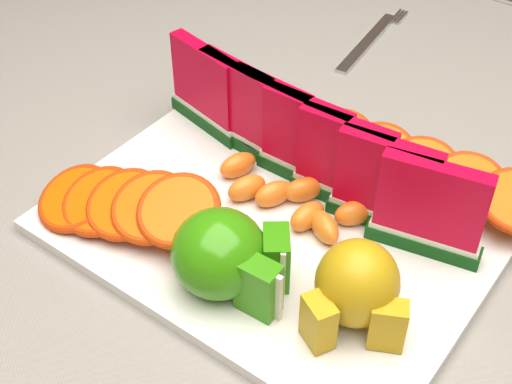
% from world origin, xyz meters
% --- Properties ---
extents(table, '(1.40, 0.90, 0.75)m').
position_xyz_m(table, '(0.00, 0.00, 0.65)').
color(table, '#4D331A').
rests_on(table, ground).
extents(tablecloth, '(1.53, 1.03, 0.20)m').
position_xyz_m(tablecloth, '(0.00, 0.00, 0.72)').
color(tablecloth, slate).
rests_on(tablecloth, table).
extents(platter, '(0.40, 0.30, 0.01)m').
position_xyz_m(platter, '(-0.06, -0.08, 0.76)').
color(platter, silver).
rests_on(platter, tablecloth).
extents(apple_cluster, '(0.12, 0.11, 0.08)m').
position_xyz_m(apple_cluster, '(-0.05, -0.16, 0.80)').
color(apple_cluster, '#218D1D').
rests_on(apple_cluster, platter).
extents(pear_cluster, '(0.09, 0.09, 0.08)m').
position_xyz_m(pear_cluster, '(0.06, -0.13, 0.81)').
color(pear_cluster, '#B57B10').
rests_on(pear_cluster, platter).
extents(fork, '(0.04, 0.20, 0.00)m').
position_xyz_m(fork, '(-0.17, 0.29, 0.76)').
color(fork, silver).
rests_on(fork, tablecloth).
extents(watermelon_row, '(0.39, 0.07, 0.10)m').
position_xyz_m(watermelon_row, '(-0.07, -0.01, 0.82)').
color(watermelon_row, '#0E3E0B').
rests_on(watermelon_row, platter).
extents(orange_fan_front, '(0.20, 0.13, 0.05)m').
position_xyz_m(orange_fan_front, '(-0.17, -0.16, 0.80)').
color(orange_fan_front, '#C75808').
rests_on(orange_fan_front, platter).
extents(orange_fan_back, '(0.38, 0.10, 0.05)m').
position_xyz_m(orange_fan_back, '(-0.02, 0.05, 0.79)').
color(orange_fan_back, '#C75808').
rests_on(orange_fan_back, platter).
extents(tangerine_segments, '(0.17, 0.08, 0.03)m').
position_xyz_m(tangerine_segments, '(-0.06, -0.05, 0.78)').
color(tangerine_segments, orange).
rests_on(tangerine_segments, platter).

